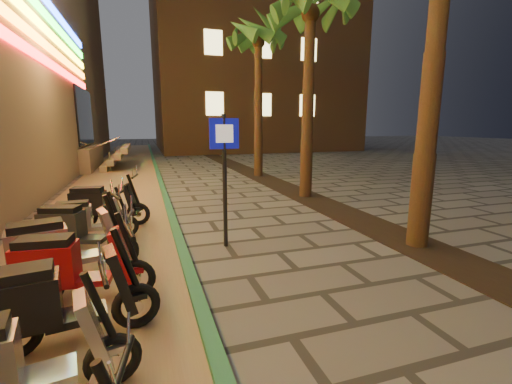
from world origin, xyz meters
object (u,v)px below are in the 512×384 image
object	(u,v)px
pedestrian_sign	(225,163)
scooter_10	(101,204)
scooter_4	(6,364)
scooter_8	(77,228)
scooter_6	(69,266)
scooter_7	(60,247)
scooter_9	(87,219)
scooter_5	(50,302)

from	to	relation	value
pedestrian_sign	scooter_10	bearing A→B (deg)	134.86
scooter_4	scooter_8	world-z (taller)	scooter_8
scooter_4	scooter_8	bearing A→B (deg)	80.82
scooter_6	scooter_8	size ratio (longest dim) A/B	1.03
pedestrian_sign	scooter_10	distance (m)	3.52
scooter_6	scooter_4	bearing A→B (deg)	-87.10
scooter_10	scooter_7	bearing A→B (deg)	-84.80
scooter_4	scooter_10	bearing A→B (deg)	78.09
scooter_10	scooter_9	bearing A→B (deg)	-88.35
scooter_5	scooter_10	size ratio (longest dim) A/B	1.01
scooter_6	scooter_9	world-z (taller)	scooter_6
scooter_5	scooter_9	bearing A→B (deg)	82.68
scooter_8	scooter_9	size ratio (longest dim) A/B	1.07
scooter_8	scooter_4	bearing A→B (deg)	-70.39
scooter_10	scooter_8	bearing A→B (deg)	-86.81
pedestrian_sign	scooter_8	size ratio (longest dim) A/B	1.52
scooter_7	scooter_8	xyz separation A→B (m)	(0.03, 1.16, -0.04)
scooter_6	scooter_10	world-z (taller)	scooter_10
scooter_7	scooter_10	xyz separation A→B (m)	(0.25, 2.99, -0.02)
scooter_7	scooter_5	bearing A→B (deg)	-97.89
scooter_7	scooter_10	distance (m)	3.00
scooter_8	scooter_9	world-z (taller)	scooter_8
pedestrian_sign	scooter_6	bearing A→B (deg)	-151.88
pedestrian_sign	scooter_10	size ratio (longest dim) A/B	1.45
scooter_9	scooter_10	world-z (taller)	scooter_10
scooter_7	scooter_9	xyz separation A→B (m)	(0.09, 1.94, -0.08)
scooter_5	scooter_6	distance (m)	1.03
pedestrian_sign	scooter_4	distance (m)	4.46
pedestrian_sign	scooter_10	world-z (taller)	pedestrian_sign
scooter_9	pedestrian_sign	bearing A→B (deg)	-26.27
pedestrian_sign	scooter_5	xyz separation A→B (m)	(-2.47, -2.54, -1.12)
scooter_7	scooter_9	size ratio (longest dim) A/B	1.16
scooter_4	scooter_5	size ratio (longest dim) A/B	0.92
scooter_7	scooter_10	world-z (taller)	scooter_7
scooter_9	scooter_8	bearing A→B (deg)	-96.93
pedestrian_sign	scooter_9	world-z (taller)	pedestrian_sign
scooter_4	scooter_10	xyz separation A→B (m)	(0.10, 5.67, 0.04)
scooter_9	scooter_10	distance (m)	1.07
scooter_6	scooter_9	size ratio (longest dim) A/B	1.11
pedestrian_sign	scooter_7	size ratio (longest dim) A/B	1.41
pedestrian_sign	scooter_8	xyz separation A→B (m)	(-2.70, 0.39, -1.14)
scooter_9	scooter_7	bearing A→B (deg)	-95.08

